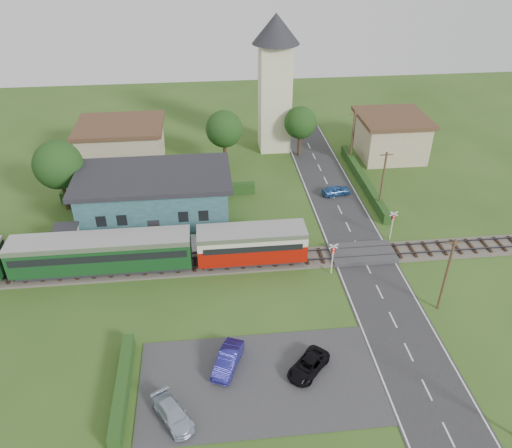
{
  "coord_description": "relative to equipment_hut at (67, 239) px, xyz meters",
  "views": [
    {
      "loc": [
        -4.31,
        -35.56,
        28.54
      ],
      "look_at": [
        -0.05,
        4.0,
        3.0
      ],
      "focal_mm": 35.0,
      "sensor_mm": 36.0,
      "label": 1
    }
  ],
  "objects": [
    {
      "name": "pedestrian_near",
      "position": [
        15.06,
        -0.64,
        -0.54
      ],
      "size": [
        0.64,
        0.53,
        1.51
      ],
      "primitive_type": "imported",
      "rotation": [
        0.0,
        0.0,
        3.49
      ],
      "color": "gray",
      "rests_on": "platform"
    },
    {
      "name": "car_park",
      "position": [
        16.5,
        -17.2,
        -1.71
      ],
      "size": [
        17.0,
        9.0,
        0.08
      ],
      "primitive_type": "cube",
      "color": "#333335",
      "rests_on": "ground"
    },
    {
      "name": "car_park_silver",
      "position": [
        10.5,
        -19.7,
        -1.12
      ],
      "size": [
        3.26,
        4.04,
        1.1
      ],
      "primitive_type": "imported",
      "rotation": [
        0.0,
        0.0,
        0.54
      ],
      "color": "#A5B1C6",
      "rests_on": "car_park"
    },
    {
      "name": "train",
      "position": [
        0.56,
        -3.2,
        0.43
      ],
      "size": [
        43.2,
        2.9,
        3.4
      ],
      "color": "#232328",
      "rests_on": "ground"
    },
    {
      "name": "hedge_roadside",
      "position": [
        32.2,
        10.8,
        -1.15
      ],
      "size": [
        0.8,
        18.0,
        1.2
      ],
      "primitive_type": "cube",
      "color": "#193814",
      "rests_on": "ground"
    },
    {
      "name": "road",
      "position": [
        28.0,
        -5.2,
        -1.72
      ],
      "size": [
        6.0,
        70.0,
        0.05
      ],
      "primitive_type": "cube",
      "color": "#28282B",
      "rests_on": "ground"
    },
    {
      "name": "railway_track",
      "position": [
        18.0,
        -3.2,
        -1.64
      ],
      "size": [
        76.0,
        3.2,
        0.49
      ],
      "color": "#4C443D",
      "rests_on": "ground"
    },
    {
      "name": "hedge_carpark",
      "position": [
        7.0,
        -17.2,
        -1.15
      ],
      "size": [
        0.8,
        9.0,
        1.2
      ],
      "primitive_type": "cube",
      "color": "#193814",
      "rests_on": "ground"
    },
    {
      "name": "utility_pole_c",
      "position": [
        32.2,
        4.8,
        1.88
      ],
      "size": [
        1.4,
        0.22,
        7.0
      ],
      "color": "#473321",
      "rests_on": "ground"
    },
    {
      "name": "house_east",
      "position": [
        38.0,
        18.8,
        1.05
      ],
      "size": [
        8.8,
        8.8,
        5.5
      ],
      "color": "tan",
      "rests_on": "ground"
    },
    {
      "name": "pedestrian_far",
      "position": [
        0.01,
        0.36,
        -0.55
      ],
      "size": [
        0.81,
        0.89,
        1.5
      ],
      "primitive_type": "imported",
      "rotation": [
        0.0,
        0.0,
        1.98
      ],
      "color": "gray",
      "rests_on": "platform"
    },
    {
      "name": "car_on_road",
      "position": [
        28.4,
        8.69,
        -1.12
      ],
      "size": [
        3.56,
        1.95,
        1.15
      ],
      "primitive_type": "imported",
      "rotation": [
        0.0,
        0.0,
        1.76
      ],
      "color": "#275495",
      "rests_on": "road"
    },
    {
      "name": "equipment_hut",
      "position": [
        0.0,
        0.0,
        0.0
      ],
      "size": [
        2.3,
        2.3,
        2.55
      ],
      "color": "beige",
      "rests_on": "platform"
    },
    {
      "name": "crossing_signal_near",
      "position": [
        24.4,
        -5.61,
        0.39
      ],
      "size": [
        0.84,
        0.28,
        3.28
      ],
      "color": "silver",
      "rests_on": "ground"
    },
    {
      "name": "car_park_dark",
      "position": [
        20.07,
        -16.64,
        -1.14
      ],
      "size": [
        3.82,
        3.95,
        1.05
      ],
      "primitive_type": "imported",
      "rotation": [
        0.0,
        0.0,
        -0.74
      ],
      "color": "black",
      "rests_on": "car_park"
    },
    {
      "name": "car_park_blue",
      "position": [
        14.34,
        -15.61,
        -1.03
      ],
      "size": [
        2.72,
        4.11,
        1.28
      ],
      "primitive_type": "imported",
      "rotation": [
        0.0,
        0.0,
        -0.39
      ],
      "color": "navy",
      "rests_on": "car_park"
    },
    {
      "name": "crossing_deck",
      "position": [
        28.0,
        -3.2,
        -1.52
      ],
      "size": [
        6.2,
        3.4,
        0.45
      ],
      "primitive_type": "cube",
      "color": "#333335",
      "rests_on": "ground"
    },
    {
      "name": "station_building",
      "position": [
        8.0,
        5.79,
        0.95
      ],
      "size": [
        16.0,
        9.0,
        5.3
      ],
      "color": "#274E55",
      "rests_on": "ground"
    },
    {
      "name": "tree_b",
      "position": [
        16.0,
        17.8,
        3.27
      ],
      "size": [
        4.6,
        4.6,
        7.34
      ],
      "color": "#332316",
      "rests_on": "ground"
    },
    {
      "name": "hedge_station",
      "position": [
        8.0,
        10.3,
        -1.1
      ],
      "size": [
        22.0,
        0.8,
        1.3
      ],
      "primitive_type": "cube",
      "color": "#193814",
      "rests_on": "ground"
    },
    {
      "name": "streetlamp_east",
      "position": [
        34.0,
        21.8,
        1.29
      ],
      "size": [
        0.3,
        0.3,
        5.15
      ],
      "color": "#3F3F47",
      "rests_on": "ground"
    },
    {
      "name": "crossing_signal_far",
      "position": [
        31.6,
        -0.81,
        0.39
      ],
      "size": [
        0.84,
        0.28,
        3.28
      ],
      "color": "silver",
      "rests_on": "ground"
    },
    {
      "name": "ground",
      "position": [
        18.0,
        -5.2,
        -1.75
      ],
      "size": [
        120.0,
        120.0,
        0.0
      ],
      "primitive_type": "plane",
      "color": "#2D4C19"
    },
    {
      "name": "church_tower",
      "position": [
        23.0,
        22.8,
        8.48
      ],
      "size": [
        6.0,
        6.0,
        17.6
      ],
      "color": "beige",
      "rests_on": "ground"
    },
    {
      "name": "utility_pole_b",
      "position": [
        32.2,
        -11.2,
        1.88
      ],
      "size": [
        1.4,
        0.22,
        7.0
      ],
      "color": "#473321",
      "rests_on": "ground"
    },
    {
      "name": "house_west",
      "position": [
        3.0,
        19.8,
        1.04
      ],
      "size": [
        10.8,
        8.8,
        5.5
      ],
      "color": "tan",
      "rests_on": "ground"
    },
    {
      "name": "streetlamp_west",
      "position": [
        -4.0,
        14.8,
        1.29
      ],
      "size": [
        0.3,
        0.3,
        5.15
      ],
      "color": "#3F3F47",
      "rests_on": "ground"
    },
    {
      "name": "tree_a",
      "position": [
        -2.0,
        8.8,
        3.63
      ],
      "size": [
        5.2,
        5.2,
        8.0
      ],
      "color": "#332316",
      "rests_on": "ground"
    },
    {
      "name": "tree_c",
      "position": [
        26.0,
        19.8,
        2.91
      ],
      "size": [
        4.2,
        4.2,
        6.78
      ],
      "color": "#332316",
      "rests_on": "ground"
    },
    {
      "name": "platform",
      "position": [
        8.0,
        0.0,
        -1.52
      ],
      "size": [
        30.0,
        3.0,
        0.45
      ],
      "primitive_type": "cube",
      "color": "gray",
      "rests_on": "ground"
    },
    {
      "name": "utility_pole_d",
      "position": [
        32.2,
        16.8,
        1.88
      ],
      "size": [
        1.4,
        0.22,
        7.0
      ],
      "color": "#473321",
      "rests_on": "ground"
    }
  ]
}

